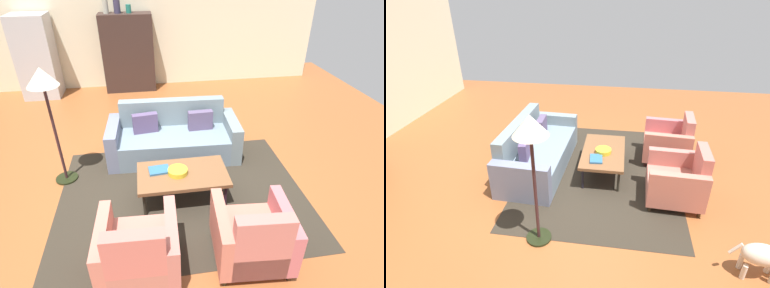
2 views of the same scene
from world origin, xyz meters
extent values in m
plane|color=brown|center=(0.00, 0.00, 0.00)|extent=(10.52, 10.52, 0.00)
cube|color=#2F281F|center=(0.35, -0.48, 0.00)|extent=(3.40, 2.60, 0.01)
cube|color=slate|center=(0.35, 0.57, 0.21)|extent=(1.78, 0.98, 0.42)
cube|color=slate|center=(0.36, 0.93, 0.43)|extent=(1.75, 0.26, 0.86)
cube|color=slate|center=(1.31, 0.53, 0.31)|extent=(0.22, 0.91, 0.62)
cube|color=slate|center=(-0.61, 0.61, 0.31)|extent=(0.22, 0.91, 0.62)
cube|color=#564968|center=(0.80, 0.65, 0.58)|extent=(0.40, 0.13, 0.32)
cube|color=#544468|center=(-0.10, 0.69, 0.58)|extent=(0.41, 0.17, 0.32)
cylinder|color=black|center=(-0.18, -0.25, 0.18)|extent=(0.04, 0.04, 0.37)
cylinder|color=black|center=(0.88, -0.25, 0.18)|extent=(0.04, 0.04, 0.37)
cylinder|color=black|center=(-0.18, -0.81, 0.18)|extent=(0.04, 0.04, 0.37)
cylinder|color=black|center=(0.88, -0.81, 0.18)|extent=(0.04, 0.04, 0.37)
cube|color=brown|center=(0.35, -0.53, 0.39)|extent=(1.20, 0.70, 0.05)
cylinder|color=#322518|center=(-0.58, -1.27, 0.05)|extent=(0.05, 0.05, 0.10)
cylinder|color=black|center=(0.10, -1.30, 0.05)|extent=(0.05, 0.05, 0.10)
cylinder|color=#3A2311|center=(-0.61, -1.95, 0.05)|extent=(0.05, 0.05, 0.10)
cylinder|color=black|center=(0.07, -1.98, 0.05)|extent=(0.05, 0.05, 0.10)
cube|color=#B56C5D|center=(-0.25, -1.63, 0.25)|extent=(0.59, 0.82, 0.30)
cube|color=#C5685D|center=(-0.27, -1.96, 0.49)|extent=(0.57, 0.16, 0.78)
cube|color=#C16F5E|center=(-0.59, -1.61, 0.38)|extent=(0.15, 0.80, 0.56)
cube|color=#B86B60|center=(0.09, -1.64, 0.38)|extent=(0.15, 0.80, 0.56)
cylinder|color=#351E1B|center=(0.63, -1.26, 0.05)|extent=(0.05, 0.05, 0.10)
cylinder|color=#36271F|center=(1.31, -1.32, 0.05)|extent=(0.05, 0.05, 0.10)
cylinder|color=#332C1B|center=(0.58, -1.94, 0.05)|extent=(0.05, 0.05, 0.10)
cylinder|color=#382417|center=(1.26, -1.99, 0.05)|extent=(0.05, 0.05, 0.10)
cube|color=#C06B59|center=(0.95, -1.63, 0.25)|extent=(0.62, 0.84, 0.30)
cube|color=#BE6B62|center=(0.92, -1.96, 0.49)|extent=(0.57, 0.18, 0.78)
cube|color=#C26B59|center=(0.61, -1.60, 0.38)|extent=(0.18, 0.81, 0.56)
cube|color=#BD6166|center=(1.29, -1.65, 0.38)|extent=(0.18, 0.81, 0.56)
cylinder|color=gold|center=(0.28, -0.53, 0.45)|extent=(0.26, 0.26, 0.07)
cube|color=#2C5F8B|center=(0.04, -0.43, 0.43)|extent=(0.29, 0.22, 0.03)
cylinder|color=black|center=(-1.33, 0.16, 0.01)|extent=(0.32, 0.32, 0.03)
cylinder|color=#341E21|center=(-1.33, 0.16, 0.76)|extent=(0.04, 0.04, 1.45)
cone|color=beige|center=(-1.33, 0.16, 1.60)|extent=(0.40, 0.40, 0.24)
cylinder|color=beige|center=(-1.45, -2.53, 0.10)|extent=(0.06, 0.06, 0.20)
cylinder|color=beige|center=(-1.43, -2.24, 0.10)|extent=(0.06, 0.06, 0.20)
cylinder|color=beige|center=(-1.57, -2.23, 0.10)|extent=(0.06, 0.06, 0.20)
ellipsoid|color=beige|center=(-1.51, -2.38, 0.32)|extent=(0.26, 0.43, 0.24)
cylinder|color=beige|center=(-1.49, -2.11, 0.36)|extent=(0.04, 0.13, 0.17)
camera|label=1|loc=(-0.06, -3.86, 2.89)|focal=29.16mm
camera|label=2|loc=(-4.09, -0.77, 2.91)|focal=28.25mm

